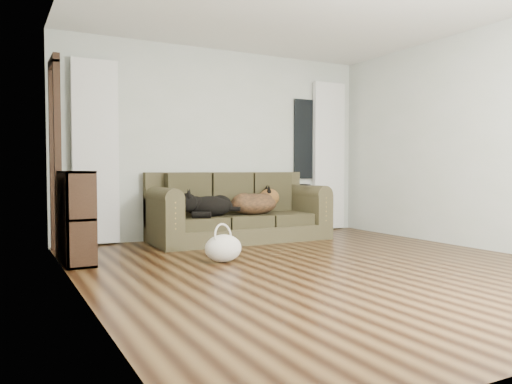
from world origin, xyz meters
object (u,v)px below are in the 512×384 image
dog_black_lab (207,206)px  tote_bag (223,246)px  sofa (240,207)px  dog_shepherd (255,203)px  bookshelf (76,213)px

dog_black_lab → tote_bag: size_ratio=1.62×
dog_black_lab → tote_bag: dog_black_lab is taller
sofa → dog_shepherd: (0.19, -0.07, 0.04)m
dog_shepherd → bookshelf: size_ratio=0.75×
sofa → dog_black_lab: bearing=-168.6°
tote_bag → bookshelf: 1.50m
sofa → tote_bag: bearing=-122.2°
sofa → dog_shepherd: sofa is taller
dog_shepherd → tote_bag: size_ratio=1.79×
dog_shepherd → tote_bag: (-1.02, -1.24, -0.33)m
dog_black_lab → bookshelf: 1.72m
bookshelf → sofa: bearing=18.5°
dog_shepherd → bookshelf: bookshelf is taller
dog_black_lab → dog_shepherd: 0.70m
tote_bag → bookshelf: bookshelf is taller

